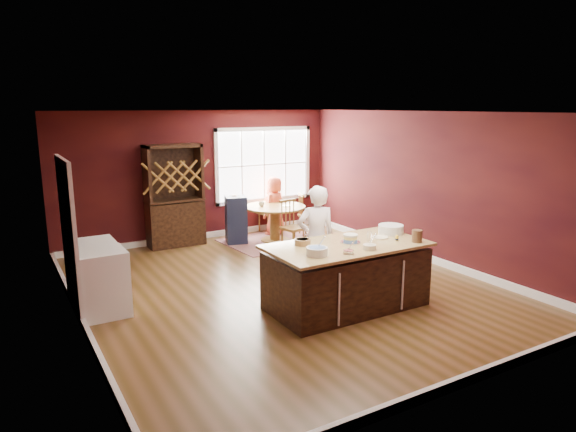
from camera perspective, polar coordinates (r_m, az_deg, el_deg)
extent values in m
plane|color=brown|center=(8.16, -0.59, -7.85)|extent=(7.00, 7.00, 0.00)
plane|color=white|center=(7.67, -0.63, 11.47)|extent=(7.00, 7.00, 0.00)
plane|color=#441310|center=(10.94, -9.76, 4.42)|extent=(6.00, 0.00, 6.00)
plane|color=#441310|center=(5.15, 19.16, -4.85)|extent=(6.00, 0.00, 6.00)
plane|color=#441310|center=(6.86, -22.93, -0.97)|extent=(0.00, 7.00, 7.00)
plane|color=#441310|center=(9.63, 15.12, 3.13)|extent=(0.00, 7.00, 7.00)
cube|color=black|center=(7.30, 6.49, -6.95)|extent=(2.16, 1.10, 0.83)
cube|color=#D1C069|center=(7.15, 6.59, -3.27)|extent=(2.24, 1.18, 0.04)
cylinder|color=#925E22|center=(10.82, -1.45, -2.68)|extent=(0.59, 0.59, 0.04)
cylinder|color=#925E22|center=(10.74, -1.46, -0.95)|extent=(0.21, 0.21, 0.67)
cylinder|color=#925E22|center=(10.66, -1.47, 1.01)|extent=(1.27, 1.27, 0.04)
imported|color=white|center=(7.79, 3.12, -2.54)|extent=(0.68, 0.54, 1.64)
cylinder|color=white|center=(6.57, 3.23, -3.94)|extent=(0.28, 0.28, 0.11)
cylinder|color=#A46F3C|center=(7.05, 1.63, -2.90)|extent=(0.22, 0.22, 0.08)
cylinder|color=white|center=(6.68, 6.75, -3.98)|extent=(0.14, 0.14, 0.05)
cylinder|color=beige|center=(6.92, 9.06, -3.42)|extent=(0.18, 0.18, 0.07)
cylinder|color=silver|center=(7.34, 9.04, -2.22)|extent=(0.07, 0.07, 0.14)
cylinder|color=#F9EAAD|center=(7.55, 10.18, -2.34)|extent=(0.24, 0.24, 0.02)
cylinder|color=silver|center=(7.84, 11.36, -1.43)|extent=(0.37, 0.37, 0.13)
cylinder|color=#4C2D19|center=(7.41, 14.14, -2.18)|extent=(0.14, 0.14, 0.17)
cube|color=brown|center=(10.82, -1.45, -2.75)|extent=(2.16, 1.74, 0.01)
imported|color=#C94A2D|center=(11.22, -1.48, 1.13)|extent=(0.75, 0.66, 1.29)
cylinder|color=beige|center=(10.63, -0.16, 1.14)|extent=(0.19, 0.19, 0.01)
imported|color=beige|center=(10.62, -2.97, 1.34)|extent=(0.13, 0.13, 0.10)
cube|color=black|center=(10.52, -12.50, 2.20)|extent=(1.12, 0.47, 2.05)
cube|color=silver|center=(7.42, -19.88, -7.00)|extent=(0.62, 0.60, 0.90)
cube|color=silver|center=(8.02, -20.74, -5.68)|extent=(0.61, 0.59, 0.89)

